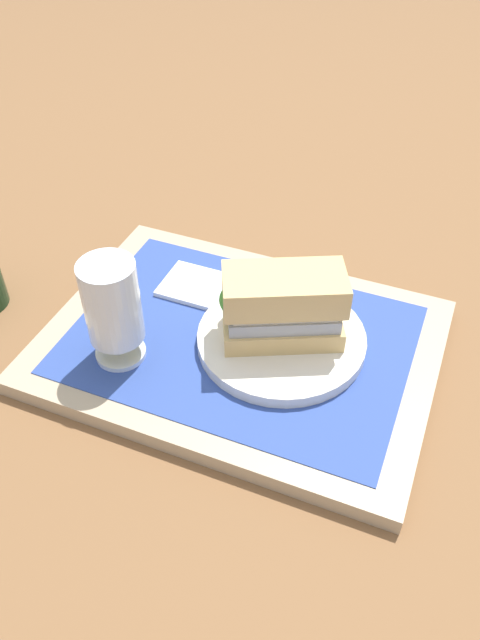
# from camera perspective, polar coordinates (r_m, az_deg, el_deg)

# --- Properties ---
(ground_plane) EXTENTS (3.00, 3.00, 0.00)m
(ground_plane) POSITION_cam_1_polar(r_m,az_deg,el_deg) (0.74, -0.00, -2.86)
(ground_plane) COLOR brown
(tray) EXTENTS (0.44, 0.32, 0.02)m
(tray) POSITION_cam_1_polar(r_m,az_deg,el_deg) (0.73, -0.00, -2.31)
(tray) COLOR tan
(tray) RESTS_ON ground_plane
(placemat) EXTENTS (0.38, 0.27, 0.00)m
(placemat) POSITION_cam_1_polar(r_m,az_deg,el_deg) (0.72, -0.00, -1.71)
(placemat) COLOR #2D4793
(placemat) RESTS_ON tray
(plate) EXTENTS (0.19, 0.19, 0.01)m
(plate) POSITION_cam_1_polar(r_m,az_deg,el_deg) (0.71, 3.75, -1.74)
(plate) COLOR silver
(plate) RESTS_ON placemat
(sandwich) EXTENTS (0.14, 0.11, 0.08)m
(sandwich) POSITION_cam_1_polar(r_m,az_deg,el_deg) (0.68, 3.65, 1.27)
(sandwich) COLOR tan
(sandwich) RESTS_ON plate
(beer_glass) EXTENTS (0.06, 0.06, 0.12)m
(beer_glass) POSITION_cam_1_polar(r_m,az_deg,el_deg) (0.67, -11.39, 0.97)
(beer_glass) COLOR silver
(beer_glass) RESTS_ON placemat
(napkin_folded) EXTENTS (0.09, 0.07, 0.01)m
(napkin_folded) POSITION_cam_1_polar(r_m,az_deg,el_deg) (0.79, -3.76, 3.06)
(napkin_folded) COLOR white
(napkin_folded) RESTS_ON placemat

